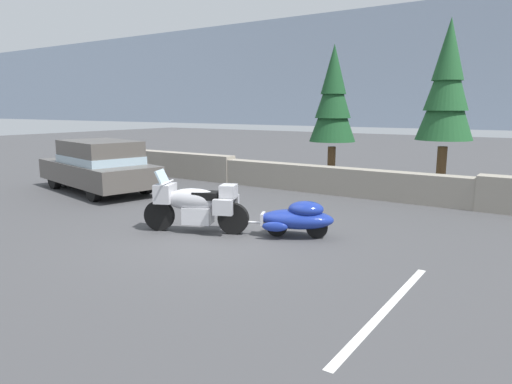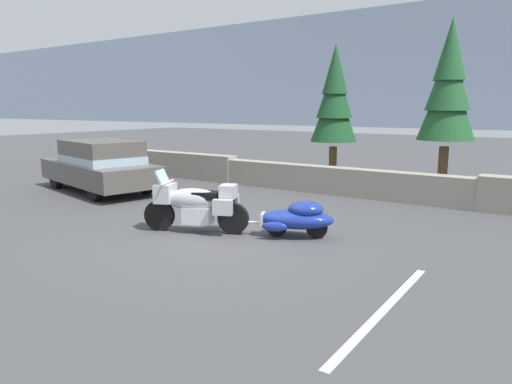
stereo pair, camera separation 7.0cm
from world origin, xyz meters
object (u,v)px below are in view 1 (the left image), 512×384
Objects in this scene: pine_tree_tall at (447,86)px; pine_tree_secondary at (333,99)px; car_shaped_trailer at (297,218)px; suv_at_left_edge at (99,165)px; touring_motorcycle at (195,204)px.

pine_tree_tall is 1.11× the size of pine_tree_secondary.
suv_at_left_edge is (-7.81, 1.16, 0.43)m from car_shaped_trailer.
pine_tree_secondary is (5.69, 5.03, 2.08)m from suv_at_left_edge.
touring_motorcycle is at bearing -156.59° from car_shaped_trailer.
pine_tree_secondary reaches higher than suv_at_left_edge.
pine_tree_tall reaches higher than pine_tree_secondary.
pine_tree_tall is at bearing 78.05° from car_shaped_trailer.
pine_tree_secondary is at bearing 90.95° from touring_motorcycle.
car_shaped_trailer is 7.91m from suv_at_left_edge.
touring_motorcycle is at bearing -114.74° from pine_tree_tall.
touring_motorcycle is at bearing -89.05° from pine_tree_secondary.
pine_tree_tall reaches higher than suv_at_left_edge.
suv_at_left_edge is at bearing -138.54° from pine_tree_secondary.
car_shaped_trailer is 0.46× the size of pine_tree_secondary.
car_shaped_trailer is 0.42× the size of pine_tree_tall.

